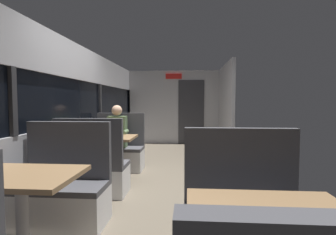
# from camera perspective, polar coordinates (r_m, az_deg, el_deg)

# --- Properties ---
(ground_plane) EXTENTS (3.30, 9.20, 0.02)m
(ground_plane) POSITION_cam_1_polar(r_m,az_deg,el_deg) (4.31, -1.89, -14.57)
(ground_plane) COLOR #665B4C
(carriage_window_panel_left) EXTENTS (0.09, 8.48, 2.30)m
(carriage_window_panel_left) POSITION_cam_1_polar(r_m,az_deg,el_deg) (4.50, -20.61, 0.48)
(carriage_window_panel_left) COLOR #B2B2B7
(carriage_window_panel_left) RESTS_ON ground_plane
(carriage_end_bulkhead) EXTENTS (2.90, 0.11, 2.30)m
(carriage_end_bulkhead) POSITION_cam_1_polar(r_m,az_deg,el_deg) (8.28, 1.66, 2.14)
(carriage_end_bulkhead) COLOR #B2B2B7
(carriage_end_bulkhead) RESTS_ON ground_plane
(carriage_aisle_panel_right) EXTENTS (0.08, 2.40, 2.30)m
(carriage_aisle_panel_right) POSITION_cam_1_polar(r_m,az_deg,el_deg) (7.15, 12.41, 1.96)
(carriage_aisle_panel_right) COLOR #B2B2B7
(carriage_aisle_panel_right) RESTS_ON ground_plane
(dining_table_near_window) EXTENTS (0.90, 0.70, 0.74)m
(dining_table_near_window) POSITION_cam_1_polar(r_m,az_deg,el_deg) (2.49, -29.28, -12.90)
(dining_table_near_window) COLOR #9E9EA3
(dining_table_near_window) RESTS_ON ground_plane
(bench_near_window_facing_entry) EXTENTS (0.95, 0.50, 1.10)m
(bench_near_window_facing_entry) POSITION_cam_1_polar(r_m,az_deg,el_deg) (3.16, -21.83, -15.13)
(bench_near_window_facing_entry) COLOR silver
(bench_near_window_facing_entry) RESTS_ON ground_plane
(dining_table_mid_window) EXTENTS (0.90, 0.70, 0.74)m
(dining_table_mid_window) POSITION_cam_1_polar(r_m,az_deg,el_deg) (4.54, -12.96, -5.31)
(dining_table_mid_window) COLOR #9E9EA3
(dining_table_mid_window) RESTS_ON ground_plane
(bench_mid_window_facing_end) EXTENTS (0.95, 0.50, 1.10)m
(bench_mid_window_facing_end) POSITION_cam_1_polar(r_m,az_deg,el_deg) (3.95, -15.97, -11.26)
(bench_mid_window_facing_end) COLOR silver
(bench_mid_window_facing_end) RESTS_ON ground_plane
(bench_mid_window_facing_entry) EXTENTS (0.95, 0.50, 1.10)m
(bench_mid_window_facing_entry) POSITION_cam_1_polar(r_m,az_deg,el_deg) (5.26, -10.63, -7.54)
(bench_mid_window_facing_entry) COLOR silver
(bench_mid_window_facing_entry) RESTS_ON ground_plane
(dining_table_front_aisle) EXTENTS (0.90, 0.70, 0.74)m
(dining_table_front_aisle) POSITION_cam_1_polar(r_m,az_deg,el_deg) (1.61, 21.66, -21.91)
(dining_table_front_aisle) COLOR #9E9EA3
(dining_table_front_aisle) RESTS_ON ground_plane
(bench_front_aisle_facing_entry) EXTENTS (0.95, 0.50, 1.10)m
(bench_front_aisle_facing_entry) POSITION_cam_1_polar(r_m,az_deg,el_deg) (2.35, 16.03, -21.68)
(bench_front_aisle_facing_entry) COLOR silver
(bench_front_aisle_facing_entry) RESTS_ON ground_plane
(seated_passenger) EXTENTS (0.47, 0.55, 1.26)m
(seated_passenger) POSITION_cam_1_polar(r_m,az_deg,el_deg) (5.15, -10.86, -5.40)
(seated_passenger) COLOR #26262D
(seated_passenger) RESTS_ON ground_plane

